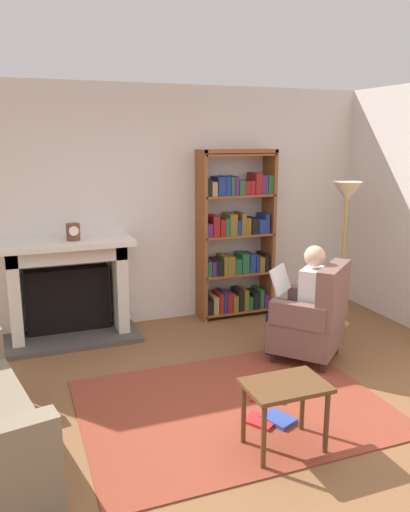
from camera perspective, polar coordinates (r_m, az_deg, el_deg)
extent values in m
plane|color=brown|center=(4.08, 4.93, -18.34)|extent=(14.00, 14.00, 0.00)
cube|color=silver|center=(5.93, -5.57, 5.50)|extent=(5.60, 0.10, 2.70)
cube|color=brown|center=(4.31, 3.13, -16.37)|extent=(2.40, 1.80, 0.01)
cube|color=#4C4742|center=(5.73, -14.53, -8.88)|extent=(1.40, 0.64, 0.05)
cube|color=black|center=(5.81, -14.99, -4.66)|extent=(0.88, 0.20, 0.70)
cube|color=silver|center=(5.64, -20.41, -4.37)|extent=(0.12, 0.44, 1.03)
cube|color=silver|center=(5.73, -9.53, -3.43)|extent=(0.12, 0.44, 1.03)
cube|color=silver|center=(5.55, -15.18, 0.38)|extent=(1.20, 0.44, 0.16)
cube|color=silver|center=(5.47, -15.19, 1.38)|extent=(1.36, 0.56, 0.06)
cylinder|color=brown|center=(5.44, -14.46, 2.61)|extent=(0.14, 0.14, 0.17)
cylinder|color=white|center=(5.37, -14.40, 2.72)|extent=(0.10, 0.01, 0.10)
cube|color=brown|center=(5.94, -0.41, 2.11)|extent=(0.04, 0.32, 1.99)
cube|color=brown|center=(6.29, 7.07, 2.63)|extent=(0.04, 0.32, 1.99)
cube|color=brown|center=(6.00, 3.57, 11.58)|extent=(0.91, 0.32, 0.04)
cube|color=brown|center=(6.34, 3.32, -5.96)|extent=(0.87, 0.32, 0.02)
cube|color=black|center=(6.17, 0.22, -5.54)|extent=(0.07, 0.26, 0.17)
cube|color=#997F4C|center=(6.19, 0.87, -5.29)|extent=(0.07, 0.26, 0.21)
cube|color=maroon|center=(6.21, 1.47, -5.07)|extent=(0.06, 0.26, 0.24)
cube|color=navy|center=(6.22, 1.91, -4.96)|extent=(0.04, 0.26, 0.26)
cube|color=maroon|center=(6.25, 2.40, -5.00)|extent=(0.06, 0.26, 0.23)
cube|color=brown|center=(6.28, 3.02, -5.07)|extent=(0.07, 0.26, 0.20)
cube|color=black|center=(6.30, 3.65, -4.74)|extent=(0.07, 0.26, 0.26)
cube|color=brown|center=(6.33, 4.20, -4.70)|extent=(0.06, 0.26, 0.25)
cube|color=#1E592D|center=(6.37, 4.69, -5.02)|extent=(0.05, 0.26, 0.16)
cube|color=black|center=(6.39, 5.30, -4.77)|extent=(0.08, 0.26, 0.20)
cube|color=#1E592D|center=(6.42, 5.89, -4.56)|extent=(0.05, 0.26, 0.23)
cube|color=#4C1E59|center=(6.46, 6.44, -4.77)|extent=(0.07, 0.26, 0.17)
cube|color=brown|center=(6.20, 3.38, -1.87)|extent=(0.87, 0.32, 0.02)
cube|color=#1E592D|center=(6.03, 0.13, -1.32)|extent=(0.05, 0.26, 0.17)
cube|color=#4C1E59|center=(6.05, 0.65, -1.28)|extent=(0.05, 0.26, 0.17)
cube|color=black|center=(6.07, 1.26, -1.16)|extent=(0.09, 0.26, 0.19)
cube|color=brown|center=(6.10, 1.94, -0.90)|extent=(0.05, 0.26, 0.23)
cube|color=brown|center=(6.13, 2.57, -0.90)|extent=(0.09, 0.26, 0.22)
cube|color=#1E592D|center=(6.17, 3.33, -0.98)|extent=(0.08, 0.26, 0.18)
cube|color=#1E592D|center=(6.20, 4.11, -0.68)|extent=(0.09, 0.26, 0.23)
cube|color=navy|center=(6.24, 4.89, -0.65)|extent=(0.08, 0.26, 0.22)
cube|color=navy|center=(6.27, 5.43, -0.74)|extent=(0.04, 0.26, 0.19)
cube|color=brown|center=(6.30, 5.91, -0.73)|extent=(0.07, 0.26, 0.18)
cube|color=black|center=(6.32, 6.44, -0.56)|extent=(0.05, 0.26, 0.21)
cube|color=brown|center=(6.10, 3.44, 2.38)|extent=(0.87, 0.32, 0.02)
cube|color=#4C1E59|center=(5.93, 0.19, 2.99)|extent=(0.06, 0.26, 0.16)
cube|color=maroon|center=(5.95, 0.89, 3.42)|extent=(0.08, 0.26, 0.24)
cube|color=maroon|center=(5.99, 1.59, 3.25)|extent=(0.06, 0.26, 0.19)
cube|color=#1E592D|center=(6.01, 2.13, 3.37)|extent=(0.05, 0.26, 0.21)
cube|color=brown|center=(6.04, 2.78, 3.60)|extent=(0.09, 0.26, 0.25)
cube|color=navy|center=(6.07, 3.40, 3.29)|extent=(0.04, 0.26, 0.18)
cube|color=brown|center=(6.09, 3.89, 3.70)|extent=(0.06, 0.26, 0.26)
cube|color=brown|center=(6.12, 4.41, 3.44)|extent=(0.06, 0.26, 0.19)
cube|color=black|center=(6.15, 5.12, 3.44)|extent=(0.09, 0.26, 0.19)
cube|color=navy|center=(6.20, 5.90, 3.42)|extent=(0.08, 0.26, 0.17)
cube|color=navy|center=(6.22, 6.47, 3.71)|extent=(0.05, 0.26, 0.23)
cube|color=brown|center=(6.03, 3.50, 6.75)|extent=(0.87, 0.32, 0.02)
cube|color=black|center=(5.87, 0.12, 7.68)|extent=(0.05, 0.26, 0.20)
cube|color=#997F4C|center=(5.89, 0.68, 7.54)|extent=(0.06, 0.26, 0.16)
cube|color=navy|center=(5.92, 1.48, 7.81)|extent=(0.09, 0.26, 0.21)
cube|color=navy|center=(5.95, 2.19, 7.84)|extent=(0.06, 0.26, 0.22)
cube|color=#1E592D|center=(5.97, 2.68, 7.84)|extent=(0.04, 0.26, 0.21)
cube|color=#4C1E59|center=(5.99, 3.12, 7.87)|extent=(0.05, 0.26, 0.22)
cube|color=#1E592D|center=(6.02, 3.70, 7.67)|extent=(0.07, 0.26, 0.17)
cube|color=maroon|center=(6.05, 4.30, 7.62)|extent=(0.07, 0.26, 0.16)
cube|color=maroon|center=(6.08, 4.87, 7.65)|extent=(0.06, 0.26, 0.16)
cube|color=maroon|center=(6.11, 5.55, 8.08)|extent=(0.08, 0.26, 0.25)
cube|color=#4C1E59|center=(6.14, 6.21, 7.97)|extent=(0.07, 0.26, 0.22)
cube|color=#1E592D|center=(6.18, 6.89, 7.97)|extent=(0.08, 0.26, 0.22)
cube|color=brown|center=(6.00, 3.56, 11.20)|extent=(0.87, 0.32, 0.02)
cylinder|color=#331E14|center=(5.51, 9.46, -9.13)|extent=(0.05, 0.05, 0.12)
cylinder|color=#331E14|center=(5.06, 7.55, -11.11)|extent=(0.05, 0.05, 0.12)
cylinder|color=#331E14|center=(5.39, 14.36, -9.88)|extent=(0.05, 0.05, 0.12)
cylinder|color=#331E14|center=(4.93, 12.89, -12.01)|extent=(0.05, 0.05, 0.12)
cube|color=brown|center=(5.14, 11.18, -8.35)|extent=(0.88, 0.87, 0.30)
cube|color=brown|center=(4.94, 14.06, -4.14)|extent=(0.59, 0.54, 0.55)
cube|color=brown|center=(5.30, 12.16, -4.75)|extent=(0.45, 0.49, 0.22)
cube|color=brown|center=(4.80, 10.36, -6.53)|extent=(0.45, 0.49, 0.22)
cube|color=silver|center=(4.99, 11.93, -4.15)|extent=(0.37, 0.36, 0.50)
sphere|color=#D8AD8C|center=(4.90, 12.13, -0.01)|extent=(0.20, 0.20, 0.20)
cube|color=#191E3F|center=(5.18, 9.94, -5.75)|extent=(0.35, 0.38, 0.12)
cube|color=#191E3F|center=(5.04, 9.37, -6.28)|extent=(0.35, 0.38, 0.12)
cylinder|color=#191E3F|center=(5.33, 7.88, -8.12)|extent=(0.10, 0.10, 0.42)
cylinder|color=#191E3F|center=(5.19, 7.25, -8.69)|extent=(0.10, 0.10, 0.42)
cube|color=white|center=(5.06, 8.39, -2.59)|extent=(0.34, 0.32, 0.25)
cube|color=brown|center=(3.62, 8.96, -14.05)|extent=(0.56, 0.39, 0.03)
cylinder|color=brown|center=(3.53, 6.55, -19.41)|extent=(0.04, 0.04, 0.47)
cylinder|color=brown|center=(3.74, 13.37, -17.64)|extent=(0.04, 0.04, 0.47)
cylinder|color=brown|center=(3.76, 4.31, -17.12)|extent=(0.04, 0.04, 0.47)
cylinder|color=brown|center=(3.97, 10.80, -15.65)|extent=(0.04, 0.04, 0.47)
cube|color=#334CA5|center=(4.13, 8.18, -17.55)|extent=(0.25, 0.29, 0.03)
cube|color=red|center=(4.45, 6.95, -15.20)|extent=(0.34, 0.32, 0.02)
cube|color=red|center=(4.10, 6.18, -17.80)|extent=(0.27, 0.29, 0.02)
cylinder|color=#B7933F|center=(6.19, 14.68, -7.31)|extent=(0.24, 0.24, 0.03)
cylinder|color=#B7933F|center=(5.98, 15.08, -0.80)|extent=(0.03, 0.03, 1.42)
cone|color=beige|center=(5.85, 15.54, 6.91)|extent=(0.32, 0.32, 0.22)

